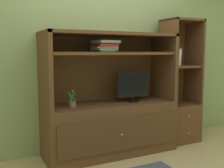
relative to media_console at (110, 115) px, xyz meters
The scene contains 8 objects.
ground_plane 0.64m from the media_console, 90.00° to the right, with size 8.00×8.00×0.00m, color tan.
painted_rear_wall 0.97m from the media_console, 90.00° to the left, with size 6.00×0.10×2.80m, color #8C9E6B.
media_console is the anchor object (origin of this frame).
tv_monitor 0.48m from the media_console, ahead, with size 0.46×0.18×0.38m.
potted_plant 0.55m from the media_console, behind, with size 0.10×0.11×0.21m.
magazine_stack 0.89m from the media_console, behind, with size 0.30×0.33×0.14m.
bookshelf_tall 1.13m from the media_console, ahead, with size 0.51×0.43×1.76m.
upright_book_row 1.25m from the media_console, ahead, with size 0.15×0.15×0.24m.
Camera 1 is at (-1.50, -2.69, 1.30)m, focal length 43.81 mm.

